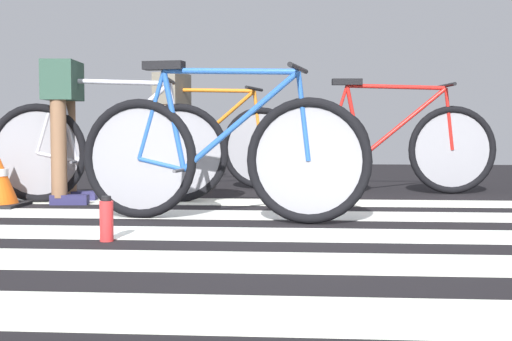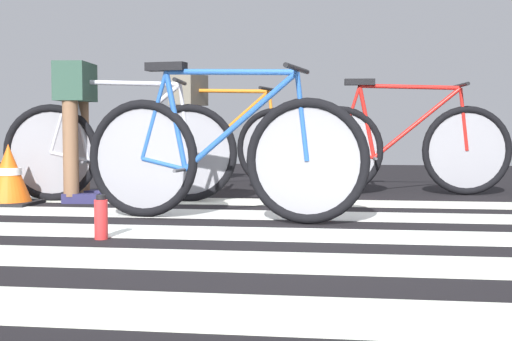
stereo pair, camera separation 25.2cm
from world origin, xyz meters
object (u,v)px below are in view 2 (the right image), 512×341
Objects in this scene: bicycle_3_of_4 at (402,147)px; bicycle_4_of_4 at (221,145)px; water_bottle at (101,218)px; cyclist_2_of_4 at (76,112)px; cyclist_4_of_4 at (189,114)px; bicycle_1_of_4 at (221,155)px; traffic_cone at (9,176)px; bicycle_2_of_4 at (119,149)px.

bicycle_4_of_4 is at bearing 158.45° from bicycle_3_of_4.
water_bottle is (-1.62, -2.50, -0.28)m from bicycle_3_of_4.
cyclist_4_of_4 is (0.53, 1.37, 0.00)m from cyclist_2_of_4.
bicycle_1_of_4 is at bearing -128.05° from bicycle_3_of_4.
traffic_cone is (-1.22, -1.61, -0.18)m from bicycle_4_of_4.
cyclist_2_of_4 is 0.99× the size of cyclist_4_of_4.
bicycle_4_of_4 is 7.84× the size of water_bottle.
traffic_cone is at bearing -162.57° from bicycle_3_of_4.
bicycle_1_of_4 is 1.00× the size of bicycle_4_of_4.
cyclist_2_of_4 is 1.58m from bicycle_4_of_4.
bicycle_2_of_4 is 7.92× the size of water_bottle.
bicycle_3_of_4 is at bearing -6.46° from bicycle_4_of_4.
bicycle_1_of_4 is 0.99× the size of bicycle_2_of_4.
cyclist_2_of_4 is (-0.31, -0.03, 0.27)m from bicycle_2_of_4.
water_bottle is at bearing -49.40° from traffic_cone.
cyclist_4_of_4 is 2.38× the size of traffic_cone.
bicycle_3_of_4 is 4.04× the size of traffic_cone.
cyclist_2_of_4 is 1.47m from cyclist_4_of_4.
bicycle_1_of_4 is at bearing 58.64° from water_bottle.
cyclist_4_of_4 reaches higher than bicycle_3_of_4.
bicycle_1_of_4 reaches higher than traffic_cone.
bicycle_2_of_4 is 1.39m from bicycle_4_of_4.
traffic_cone is (-0.91, -1.67, -0.46)m from cyclist_4_of_4.
traffic_cone reaches higher than water_bottle.
bicycle_3_of_4 is 1.65m from bicycle_4_of_4.
bicycle_1_of_4 is 1.76m from traffic_cone.
bicycle_1_of_4 and bicycle_2_of_4 have the same top height.
cyclist_4_of_4 is at bearing 94.97° from water_bottle.
cyclist_4_of_4 is 4.68× the size of water_bottle.
cyclist_2_of_4 is at bearing 152.78° from bicycle_1_of_4.
cyclist_4_of_4 is (-1.88, 0.54, 0.28)m from bicycle_3_of_4.
traffic_cone is (-1.64, 0.62, -0.18)m from bicycle_1_of_4.
cyclist_4_of_4 is at bearing 116.58° from bicycle_1_of_4.
traffic_cone is (-1.18, 1.37, 0.10)m from water_bottle.
cyclist_4_of_4 is (0.22, 1.34, 0.28)m from bicycle_2_of_4.
traffic_cone is (-0.70, -0.33, -0.18)m from bicycle_2_of_4.
water_bottle is at bearing -127.40° from bicycle_3_of_4.
bicycle_2_of_4 is at bearing -88.63° from cyclist_4_of_4.
cyclist_4_of_4 is 3.10m from water_bottle.
bicycle_3_of_4 is at bearing 57.12° from water_bottle.
cyclist_2_of_4 reaches higher than bicycle_1_of_4.
bicycle_4_of_4 reaches higher than traffic_cone.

